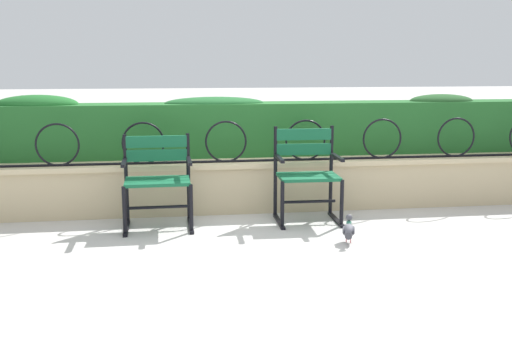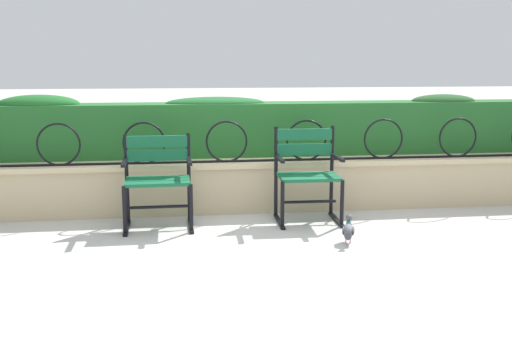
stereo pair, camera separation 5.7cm
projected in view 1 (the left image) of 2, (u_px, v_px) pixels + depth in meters
The scene contains 7 objects.
ground_plane at pixel (258, 234), 5.34m from camera, with size 60.00×60.00×0.00m, color #B7B5AF.
stone_wall at pixel (246, 185), 6.15m from camera, with size 8.52×0.41×0.52m.
iron_arch_fence at pixel (229, 144), 5.97m from camera, with size 7.96×0.02×0.42m.
hedge_row at pixel (238, 127), 6.44m from camera, with size 8.35×0.45×0.66m.
park_chair_left at pixel (157, 177), 5.51m from camera, with size 0.63×0.53×0.85m.
park_chair_right at pixel (307, 172), 5.73m from camera, with size 0.61×0.53×0.90m.
pigeon_near_chairs at pixel (349, 230), 5.05m from camera, with size 0.15×0.29×0.22m.
Camera 1 is at (-0.75, -5.10, 1.51)m, focal length 42.01 mm.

